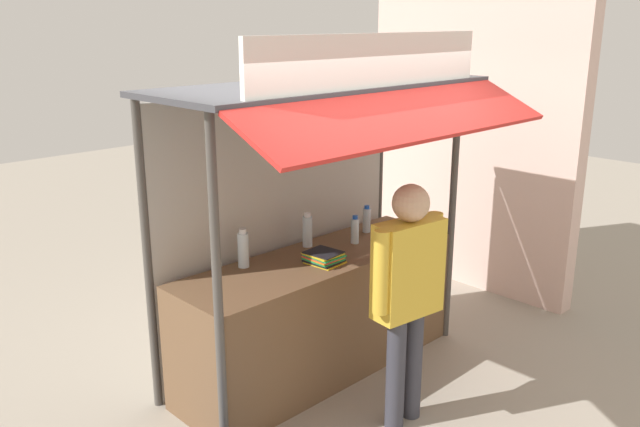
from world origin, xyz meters
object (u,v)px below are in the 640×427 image
at_px(magazine_stack_far_right, 422,235).
at_px(banana_bunch_inner_left, 392,127).
at_px(water_bottle_center, 367,220).
at_px(vendor_person, 408,284).
at_px(banana_bunch_inner_right, 450,125).
at_px(magazine_stack_mid_right, 324,257).
at_px(water_bottle_rear_center, 355,230).
at_px(water_bottle_front_left, 307,231).
at_px(water_bottle_front_right, 243,249).

bearing_deg(magazine_stack_far_right, banana_bunch_inner_left, -165.26).
xyz_separation_m(water_bottle_center, vendor_person, (-0.82, -1.10, -0.04)).
distance_m(banana_bunch_inner_right, vendor_person, 1.47).
xyz_separation_m(magazine_stack_mid_right, vendor_person, (-0.02, -0.82, 0.03)).
bearing_deg(water_bottle_rear_center, magazine_stack_far_right, -35.55).
relative_size(magazine_stack_mid_right, vendor_person, 0.16).
height_order(water_bottle_front_left, magazine_stack_mid_right, water_bottle_front_left).
xyz_separation_m(water_bottle_front_right, water_bottle_center, (1.28, -0.08, -0.03)).
relative_size(water_bottle_front_right, water_bottle_center, 1.25).
height_order(magazine_stack_mid_right, banana_bunch_inner_right, banana_bunch_inner_right).
relative_size(water_bottle_center, magazine_stack_far_right, 0.77).
relative_size(water_bottle_front_left, magazine_stack_far_right, 0.92).
relative_size(water_bottle_center, water_bottle_front_left, 0.84).
bearing_deg(water_bottle_front_right, water_bottle_front_left, 0.34).
distance_m(water_bottle_center, magazine_stack_far_right, 0.50).
bearing_deg(magazine_stack_mid_right, water_bottle_center, 19.37).
bearing_deg(water_bottle_front_right, magazine_stack_far_right, -20.34).
bearing_deg(magazine_stack_mid_right, vendor_person, -91.71).
xyz_separation_m(water_bottle_rear_center, magazine_stack_far_right, (0.46, -0.33, -0.07)).
bearing_deg(banana_bunch_inner_left, water_bottle_front_left, 102.95).
height_order(water_bottle_center, water_bottle_front_left, water_bottle_front_left).
xyz_separation_m(water_bottle_rear_center, magazine_stack_mid_right, (-0.50, -0.15, -0.07)).
relative_size(water_bottle_front_left, magazine_stack_mid_right, 1.00).
distance_m(water_bottle_rear_center, banana_bunch_inner_left, 1.06).
bearing_deg(magazine_stack_far_right, water_bottle_front_right, 159.66).
relative_size(water_bottle_rear_center, magazine_stack_far_right, 0.76).
bearing_deg(vendor_person, magazine_stack_far_right, 40.00).
height_order(water_bottle_front_right, magazine_stack_mid_right, water_bottle_front_right).
height_order(water_bottle_rear_center, banana_bunch_inner_left, banana_bunch_inner_left).
xyz_separation_m(water_bottle_center, magazine_stack_far_right, (0.18, -0.46, -0.07)).
xyz_separation_m(water_bottle_rear_center, banana_bunch_inner_right, (0.54, -0.50, 0.86)).
bearing_deg(vendor_person, water_bottle_rear_center, 68.65).
xyz_separation_m(magazine_stack_far_right, banana_bunch_inner_right, (0.08, -0.17, 0.94)).
bearing_deg(water_bottle_front_right, magazine_stack_mid_right, -36.37).
bearing_deg(magazine_stack_mid_right, magazine_stack_far_right, -10.63).
bearing_deg(water_bottle_rear_center, magazine_stack_mid_right, -163.51).
xyz_separation_m(water_bottle_front_left, banana_bunch_inner_right, (0.88, -0.71, 0.84)).
distance_m(water_bottle_front_left, magazine_stack_mid_right, 0.41).
bearing_deg(magazine_stack_far_right, water_bottle_center, 110.90).
height_order(magazine_stack_mid_right, banana_bunch_inner_left, banana_bunch_inner_left).
bearing_deg(water_bottle_front_right, water_bottle_center, -3.51).
height_order(water_bottle_center, vendor_person, vendor_person).
bearing_deg(water_bottle_center, water_bottle_front_right, 176.49).
xyz_separation_m(water_bottle_front_left, magazine_stack_mid_right, (-0.17, -0.36, -0.09)).
height_order(water_bottle_rear_center, vendor_person, vendor_person).
height_order(water_bottle_front_left, banana_bunch_inner_right, banana_bunch_inner_right).
height_order(water_bottle_front_left, vendor_person, vendor_person).
bearing_deg(water_bottle_center, water_bottle_rear_center, -155.81).
bearing_deg(magazine_stack_far_right, magazine_stack_mid_right, 169.37).
bearing_deg(water_bottle_front_right, water_bottle_rear_center, -11.84).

